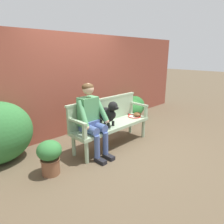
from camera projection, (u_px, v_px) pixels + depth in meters
The scene contains 13 objects.
ground_plane at pixel (112, 145), 4.19m from camera, with size 40.00×40.00×0.00m, color brown.
brick_garden_fence at pixel (73, 84), 4.76m from camera, with size 8.00×0.30×2.26m, color brown.
hedge_bush_far_right at pixel (127, 109), 5.80m from camera, with size 0.94×0.88×0.59m, color #286B2D.
hedge_bush_far_left at pixel (134, 106), 6.07m from camera, with size 0.75×0.58×0.61m, color #286B2D.
garden_bench at pixel (112, 127), 4.08m from camera, with size 1.77×0.50×0.46m.
bench_backrest at pixel (104, 110), 4.14m from camera, with size 1.81×0.06×0.50m.
bench_armrest_left_end at pixel (80, 126), 3.37m from camera, with size 0.06×0.50×0.28m.
bench_armrest_right_end at pixel (142, 107), 4.52m from camera, with size 0.06×0.50×0.28m.
person_seated at pixel (91, 117), 3.61m from camera, with size 0.56×0.65×1.33m.
dog_on_bench at pixel (108, 113), 3.89m from camera, with size 0.25×0.51×0.51m.
tennis_racket at pixel (134, 116), 4.54m from camera, with size 0.32×0.58×0.03m.
baseball_glove at pixel (137, 114), 4.54m from camera, with size 0.22×0.17×0.09m, color brown.
potted_plant at pixel (50, 155), 3.11m from camera, with size 0.38×0.38×0.56m.
Camera 1 is at (-2.71, -2.71, 1.83)m, focal length 32.51 mm.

